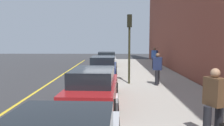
{
  "coord_description": "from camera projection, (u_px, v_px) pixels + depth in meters",
  "views": [
    {
      "loc": [
        -15.01,
        -0.85,
        2.64
      ],
      "look_at": [
        -1.52,
        -0.67,
        1.24
      ],
      "focal_mm": 35.35,
      "sensor_mm": 36.0,
      "label": 1
    }
  ],
  "objects": [
    {
      "name": "snow_bank_curb",
      "position": [
        112.0,
        82.0,
        13.3
      ],
      "size": [
        8.13,
        0.56,
        0.22
      ],
      "primitive_type": "cube",
      "color": "white",
      "rests_on": "ground"
    },
    {
      "name": "pedestrian_navy_coat",
      "position": [
        157.0,
        68.0,
        12.29
      ],
      "size": [
        0.57,
        0.55,
        1.78
      ],
      "color": "black",
      "rests_on": "sidewalk"
    },
    {
      "name": "ground_plane",
      "position": [
        103.0,
        79.0,
        15.21
      ],
      "size": [
        56.0,
        56.0,
        0.0
      ],
      "primitive_type": "plane",
      "color": "#333335"
    },
    {
      "name": "pedestrian_brown_coat",
      "position": [
        214.0,
        101.0,
        5.56
      ],
      "size": [
        0.57,
        0.56,
        1.79
      ],
      "color": "black",
      "rests_on": "sidewalk"
    },
    {
      "name": "parked_car_red",
      "position": [
        93.0,
        87.0,
        8.9
      ],
      "size": [
        4.72,
        2.04,
        1.51
      ],
      "color": "black",
      "rests_on": "ground"
    },
    {
      "name": "lane_stripe_centre",
      "position": [
        57.0,
        78.0,
        15.25
      ],
      "size": [
        28.0,
        0.14,
        0.01
      ],
      "primitive_type": "cube",
      "color": "gold",
      "rests_on": "ground"
    },
    {
      "name": "traffic_light_pole",
      "position": [
        129.0,
        37.0,
        12.46
      ],
      "size": [
        0.35,
        0.26,
        3.92
      ],
      "color": "#2D2D19",
      "rests_on": "sidewalk"
    },
    {
      "name": "pedestrian_blue_coat",
      "position": [
        155.0,
        57.0,
        19.51
      ],
      "size": [
        0.57,
        0.58,
        1.84
      ],
      "color": "black",
      "rests_on": "sidewalk"
    },
    {
      "name": "sidewalk",
      "position": [
        150.0,
        78.0,
        15.16
      ],
      "size": [
        28.0,
        4.6,
        0.15
      ],
      "primitive_type": "cube",
      "color": "#A39E93",
      "rests_on": "ground"
    },
    {
      "name": "parked_car_navy",
      "position": [
        103.0,
        67.0,
        15.52
      ],
      "size": [
        4.29,
        1.93,
        1.51
      ],
      "color": "black",
      "rests_on": "ground"
    },
    {
      "name": "parked_car_white",
      "position": [
        107.0,
        59.0,
        21.85
      ],
      "size": [
        4.22,
        1.97,
        1.51
      ],
      "color": "black",
      "rests_on": "ground"
    }
  ]
}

